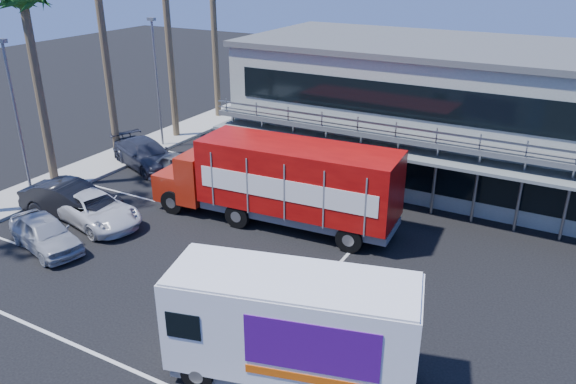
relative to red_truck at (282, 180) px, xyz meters
The scene contains 13 objects.
ground 5.72m from the red_truck, 69.27° to the right, with size 120.00×120.00×0.00m, color black.
building 11.22m from the red_truck, 64.01° to the left, with size 22.40×12.00×7.30m.
curb_strip 13.34m from the red_truck, behind, with size 3.00×32.00×0.16m, color #A5A399.
palm_c 14.94m from the red_truck, behind, with size 2.80×2.80×10.75m.
light_pole_near 13.15m from the red_truck, 162.25° to the right, with size 0.50×0.25×8.09m.
light_pole_far 13.93m from the red_truck, 153.85° to the left, with size 0.50×0.25×8.09m.
red_truck is the anchor object (origin of this frame).
white_van 10.35m from the red_truck, 58.96° to the right, with size 7.50×4.17×3.47m.
parked_car_a 10.42m from the red_truck, 137.68° to the right, with size 1.73×4.29×1.46m, color #A8AAAF.
parked_car_b 10.18m from the red_truck, 155.93° to the right, with size 1.76×5.04×1.66m, color black.
parked_car_c 8.80m from the red_truck, 151.48° to the right, with size 2.37×5.13×1.43m, color silver.
parked_car_d 11.04m from the red_truck, 165.98° to the left, with size 2.24×5.50×1.60m, color #2D2F3C.
parked_car_e 8.09m from the red_truck, 163.54° to the left, with size 1.67×4.14×1.41m, color slate.
Camera 1 is at (9.75, -15.56, 11.74)m, focal length 35.00 mm.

